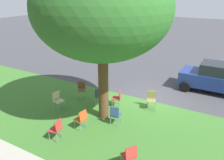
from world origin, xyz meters
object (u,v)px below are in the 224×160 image
(chair_0, at_px, (115,114))
(chair_6, at_px, (82,88))
(chair_4, at_px, (118,97))
(chair_8, at_px, (100,96))
(chair_5, at_px, (151,99))
(street_tree, at_px, (102,10))
(chair_3, at_px, (81,118))
(chair_7, at_px, (56,128))
(chair_2, at_px, (58,99))
(chair_1, at_px, (130,155))
(parked_car, at_px, (216,78))

(chair_0, bearing_deg, chair_6, -27.08)
(chair_4, bearing_deg, chair_8, 19.89)
(chair_6, bearing_deg, chair_5, -169.37)
(street_tree, xyz_separation_m, chair_4, (-0.06, -1.21, -4.17))
(chair_8, bearing_deg, chair_5, -157.92)
(street_tree, height_order, chair_3, street_tree)
(chair_0, xyz_separation_m, chair_7, (1.43, 2.03, 0.00))
(chair_4, bearing_deg, chair_6, 1.15)
(chair_6, distance_m, chair_7, 3.78)
(chair_2, bearing_deg, chair_4, -145.62)
(chair_3, bearing_deg, chair_2, -22.56)
(chair_1, distance_m, chair_6, 5.70)
(chair_0, xyz_separation_m, chair_6, (2.86, -1.46, 0.00))
(street_tree, distance_m, chair_4, 4.34)
(street_tree, bearing_deg, parked_car, -125.62)
(chair_0, bearing_deg, chair_4, -65.05)
(chair_1, bearing_deg, chair_7, 0.19)
(chair_0, bearing_deg, parked_car, -118.72)
(chair_3, height_order, chair_7, same)
(chair_0, xyz_separation_m, chair_1, (-1.64, 2.02, 0.00))
(chair_5, relative_size, chair_6, 1.00)
(chair_2, height_order, chair_8, same)
(chair_8, bearing_deg, chair_1, 134.73)
(chair_3, bearing_deg, chair_1, 158.74)
(chair_4, xyz_separation_m, parked_car, (-3.89, -4.30, 0.32))
(chair_0, relative_size, chair_7, 1.00)
(chair_2, distance_m, chair_6, 1.61)
(chair_6, xyz_separation_m, chair_8, (-1.31, 0.27, 0.00))
(chair_8, bearing_deg, chair_7, 92.26)
(chair_6, height_order, parked_car, parked_car)
(chair_1, xyz_separation_m, parked_car, (-1.55, -7.84, 0.32))
(street_tree, bearing_deg, chair_5, -130.07)
(chair_7, bearing_deg, chair_3, -109.89)
(chair_6, height_order, chair_7, same)
(chair_0, bearing_deg, chair_8, -37.66)
(chair_3, relative_size, chair_7, 1.00)
(chair_4, xyz_separation_m, chair_6, (2.16, 0.04, 0.00))
(chair_1, distance_m, chair_4, 4.24)
(chair_1, relative_size, chair_2, 1.00)
(parked_car, bearing_deg, chair_5, 56.83)
(chair_1, height_order, chair_5, same)
(chair_1, bearing_deg, chair_5, -78.51)
(chair_4, height_order, chair_8, same)
(chair_2, xyz_separation_m, chair_6, (-0.23, -1.59, 0.00))
(parked_car, bearing_deg, street_tree, 54.38)
(chair_2, xyz_separation_m, parked_car, (-6.28, -5.94, 0.32))
(chair_3, height_order, chair_8, same)
(chair_7, bearing_deg, chair_1, -179.81)
(chair_0, relative_size, chair_3, 1.00)
(street_tree, relative_size, chair_1, 7.62)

